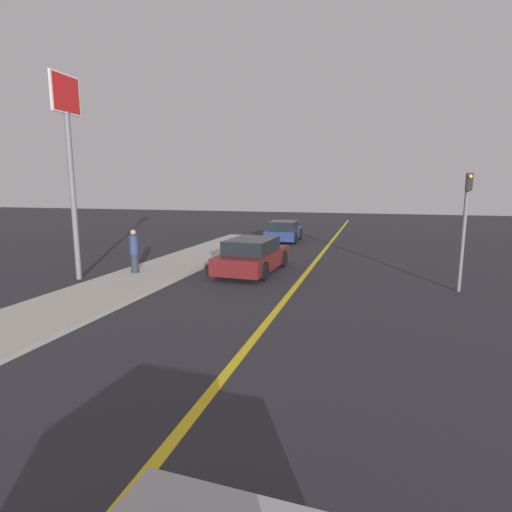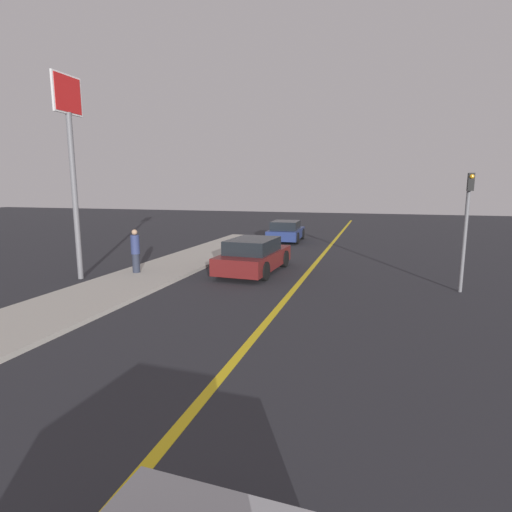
% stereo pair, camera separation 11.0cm
% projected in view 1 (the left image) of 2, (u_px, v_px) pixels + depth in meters
% --- Properties ---
extents(road_center_line, '(0.20, 60.00, 0.01)m').
position_uv_depth(road_center_line, '(293.00, 290.00, 13.44)').
color(road_center_line, gold).
rests_on(road_center_line, ground_plane).
extents(sidewalk_left, '(2.86, 31.55, 0.13)m').
position_uv_depth(sidewalk_left, '(105.00, 292.00, 12.92)').
color(sidewalk_left, '#ADA89E').
rests_on(sidewalk_left, ground_plane).
extents(car_ahead_center, '(2.17, 4.50, 1.38)m').
position_uv_depth(car_ahead_center, '(253.00, 256.00, 16.16)').
color(car_ahead_center, maroon).
rests_on(car_ahead_center, ground_plane).
extents(car_far_distant, '(2.11, 3.98, 1.30)m').
position_uv_depth(car_far_distant, '(284.00, 231.00, 25.49)').
color(car_far_distant, navy).
rests_on(car_far_distant, ground_plane).
extents(pedestrian_far_standing, '(0.33, 0.33, 1.68)m').
position_uv_depth(pedestrian_far_standing, '(134.00, 251.00, 15.39)').
color(pedestrian_far_standing, '#282D3D').
rests_on(pedestrian_far_standing, sidewalk_left).
extents(traffic_light, '(0.18, 0.40, 3.84)m').
position_uv_depth(traffic_light, '(465.00, 220.00, 12.78)').
color(traffic_light, slate).
rests_on(traffic_light, ground_plane).
extents(roadside_sign, '(0.20, 1.35, 7.29)m').
position_uv_depth(roadside_sign, '(69.00, 139.00, 14.15)').
color(roadside_sign, slate).
rests_on(roadside_sign, ground_plane).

